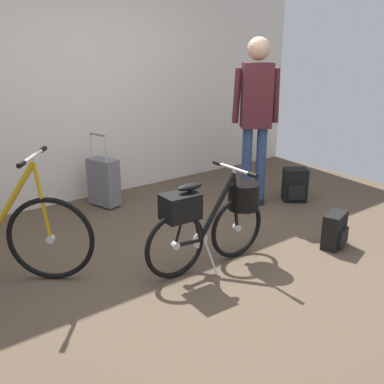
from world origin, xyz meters
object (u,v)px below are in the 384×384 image
rolling_suitcase (104,182)px  handbag_on_floor (335,230)px  backpack_on_floor (295,185)px  folding_bike_foreground (212,216)px  visitor_near_wall (256,111)px

rolling_suitcase → handbag_on_floor: bearing=-63.2°
rolling_suitcase → backpack_on_floor: bearing=-33.5°
folding_bike_foreground → backpack_on_floor: size_ratio=3.03×
rolling_suitcase → handbag_on_floor: rolling_suitcase is taller
backpack_on_floor → handbag_on_floor: (-0.69, -1.03, -0.03)m
visitor_near_wall → handbag_on_floor: 1.57m
backpack_on_floor → handbag_on_floor: bearing=-123.8°
folding_bike_foreground → handbag_on_floor: bearing=-20.4°
rolling_suitcase → visitor_near_wall: bearing=-35.7°
visitor_near_wall → backpack_on_floor: 1.01m
folding_bike_foreground → rolling_suitcase: 1.84m
visitor_near_wall → handbag_on_floor: bearing=-100.3°
folding_bike_foreground → backpack_on_floor: bearing=19.2°
folding_bike_foreground → rolling_suitcase: size_ratio=1.39×
handbag_on_floor → folding_bike_foreground: bearing=159.6°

